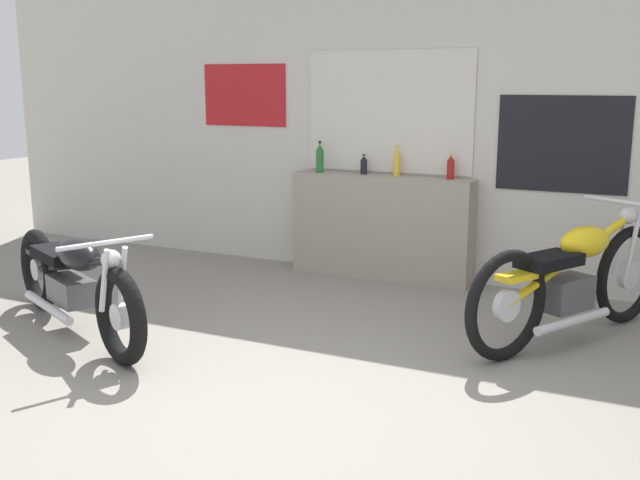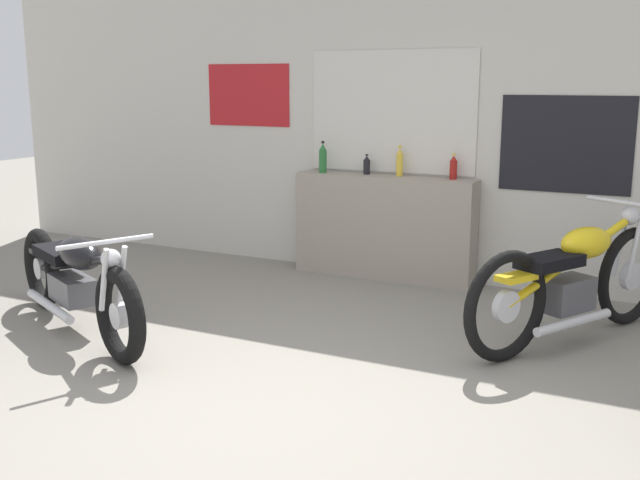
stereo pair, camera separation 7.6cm
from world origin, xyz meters
The scene contains 9 objects.
ground_plane centered at (0.00, 0.00, 0.00)m, with size 24.00×24.00×0.00m, color gray.
wall_back centered at (-0.01, 3.15, 1.40)m, with size 10.00×0.07×2.80m.
sill_counter centered at (-0.50, 2.97, 0.47)m, with size 1.67×0.28×0.94m.
bottle_leftmost centered at (-1.12, 2.95, 1.07)m, with size 0.07×0.07×0.29m.
bottle_left_center centered at (-0.70, 3.01, 1.02)m, with size 0.06×0.06×0.18m.
bottle_center centered at (-0.39, 3.01, 1.06)m, with size 0.06×0.06×0.28m.
bottle_right_center centered at (0.11, 3.02, 1.04)m, with size 0.06×0.06×0.23m.
motorcycle_black centered at (-1.91, 0.56, 0.39)m, with size 2.01×1.08×0.79m.
motorcycle_yellow centered at (1.30, 1.95, 0.44)m, with size 1.09×1.85×0.94m.
Camera 1 is at (1.89, -3.31, 1.79)m, focal length 42.00 mm.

